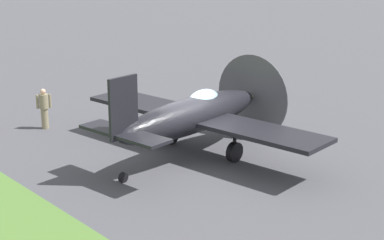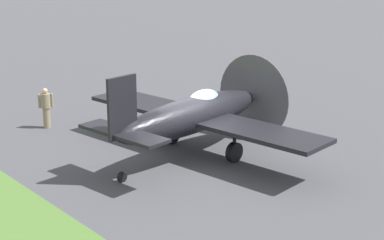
{
  "view_description": "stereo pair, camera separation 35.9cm",
  "coord_description": "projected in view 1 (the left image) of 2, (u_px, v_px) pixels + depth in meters",
  "views": [
    {
      "loc": [
        16.01,
        -13.94,
        7.73
      ],
      "look_at": [
        -0.13,
        0.3,
        1.38
      ],
      "focal_mm": 57.45,
      "sensor_mm": 36.0,
      "label": 1
    },
    {
      "loc": [
        16.24,
        -13.67,
        7.73
      ],
      "look_at": [
        -0.13,
        0.3,
        1.38
      ],
      "focal_mm": 57.45,
      "sensor_mm": 36.0,
      "label": 2
    }
  ],
  "objects": [
    {
      "name": "airplane_lead",
      "position": [
        195.0,
        114.0,
        22.51
      ],
      "size": [
        10.51,
        8.35,
        3.72
      ],
      "rotation": [
        0.0,
        0.0,
        0.13
      ],
      "color": "black",
      "rests_on": "ground"
    },
    {
      "name": "ground_plane",
      "position": [
        188.0,
        158.0,
        22.54
      ],
      "size": [
        160.0,
        160.0,
        0.0
      ],
      "primitive_type": "plane",
      "color": "#424247"
    },
    {
      "name": "ground_crew_chief",
      "position": [
        44.0,
        108.0,
        25.87
      ],
      "size": [
        0.38,
        0.58,
        1.73
      ],
      "rotation": [
        0.0,
        0.0,
        4.26
      ],
      "color": "#847A5B",
      "rests_on": "ground"
    }
  ]
}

